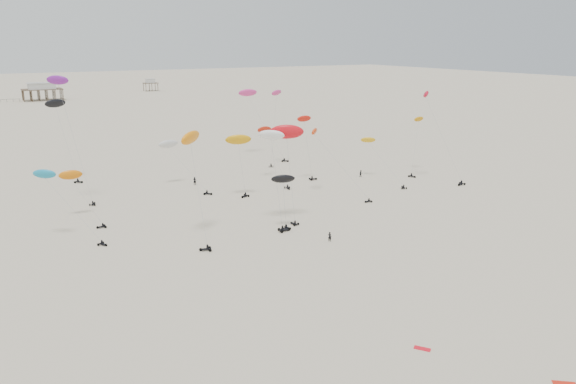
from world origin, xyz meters
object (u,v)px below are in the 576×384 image
rig_0 (271,147)px  rig_4 (175,153)px  pavilion_small (151,86)px  rig_9 (76,184)px  spectator_0 (330,241)px  pavilion_main (42,93)px

rig_0 → rig_4: bearing=-7.7°
pavilion_small → rig_9: 281.56m
rig_0 → rig_4: 22.26m
rig_0 → rig_4: rig_0 is taller
spectator_0 → pavilion_main: bearing=-32.5°
rig_9 → pavilion_small: bearing=-20.2°
spectator_0 → pavilion_small: bearing=-46.0°
pavilion_main → spectator_0: (13.26, -270.39, -4.22)m
pavilion_main → pavilion_small: pavilion_main is taller
rig_0 → pavilion_main: bearing=-74.1°
pavilion_main → rig_9: (-20.92, -236.46, 2.42)m
rig_4 → rig_0: bearing=122.3°
pavilion_small → rig_4: (-66.87, -251.95, 4.26)m
pavilion_main → rig_9: rig_9 is taller
pavilion_small → spectator_0: 305.72m
pavilion_small → rig_0: rig_0 is taller
rig_0 → spectator_0: size_ratio=8.43×
pavilion_main → rig_9: 237.39m
rig_4 → rig_9: size_ratio=1.30×
rig_0 → rig_4: size_ratio=1.01×
rig_0 → spectator_0: bearing=84.9°
pavilion_small → spectator_0: size_ratio=4.69×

